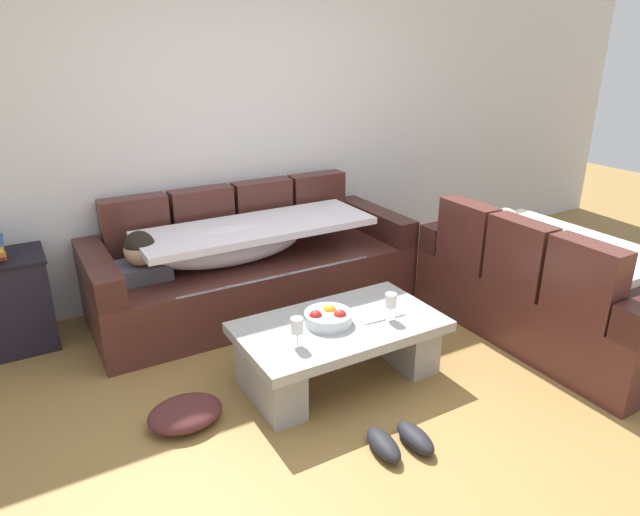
% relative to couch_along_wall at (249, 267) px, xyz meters
% --- Properties ---
extents(ground_plane, '(14.00, 14.00, 0.00)m').
position_rel_couch_along_wall_xyz_m(ground_plane, '(0.06, -1.62, -0.33)').
color(ground_plane, olive).
extents(back_wall, '(9.00, 0.10, 2.70)m').
position_rel_couch_along_wall_xyz_m(back_wall, '(0.06, 0.53, 1.02)').
color(back_wall, silver).
rests_on(back_wall, ground_plane).
extents(couch_along_wall, '(2.37, 0.92, 0.88)m').
position_rel_couch_along_wall_xyz_m(couch_along_wall, '(0.00, 0.00, 0.00)').
color(couch_along_wall, '#4A241F').
rests_on(couch_along_wall, ground_plane).
extents(couch_near_window, '(0.92, 1.76, 0.88)m').
position_rel_couch_along_wall_xyz_m(couch_near_window, '(1.62, -1.41, 0.00)').
color(couch_near_window, '#4A241F').
rests_on(couch_near_window, ground_plane).
extents(coffee_table, '(1.20, 0.68, 0.38)m').
position_rel_couch_along_wall_xyz_m(coffee_table, '(0.07, -1.18, -0.09)').
color(coffee_table, '#999796').
rests_on(coffee_table, ground_plane).
extents(fruit_bowl, '(0.28, 0.28, 0.10)m').
position_rel_couch_along_wall_xyz_m(fruit_bowl, '(0.01, -1.16, 0.09)').
color(fruit_bowl, silver).
rests_on(fruit_bowl, coffee_table).
extents(wine_glass_near_left, '(0.07, 0.07, 0.17)m').
position_rel_couch_along_wall_xyz_m(wine_glass_near_left, '(-0.27, -1.29, 0.17)').
color(wine_glass_near_left, silver).
rests_on(wine_glass_near_left, coffee_table).
extents(wine_glass_near_right, '(0.07, 0.07, 0.17)m').
position_rel_couch_along_wall_xyz_m(wine_glass_near_right, '(0.35, -1.30, 0.17)').
color(wine_glass_near_right, silver).
rests_on(wine_glass_near_right, coffee_table).
extents(open_magazine, '(0.29, 0.22, 0.01)m').
position_rel_couch_along_wall_xyz_m(open_magazine, '(0.33, -1.19, 0.05)').
color(open_magazine, white).
rests_on(open_magazine, coffee_table).
extents(pair_of_shoes, '(0.31, 0.32, 0.09)m').
position_rel_couch_along_wall_xyz_m(pair_of_shoes, '(0.00, -1.87, -0.29)').
color(pair_of_shoes, black).
rests_on(pair_of_shoes, ground_plane).
extents(crumpled_garment, '(0.40, 0.32, 0.12)m').
position_rel_couch_along_wall_xyz_m(crumpled_garment, '(-0.87, -1.13, -0.27)').
color(crumpled_garment, '#4C2323').
rests_on(crumpled_garment, ground_plane).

